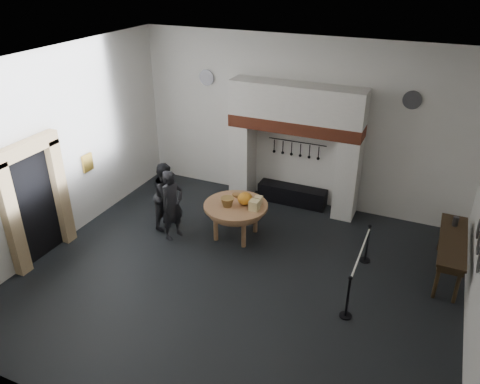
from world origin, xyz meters
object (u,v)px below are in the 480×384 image
at_px(visitor_near, 172,205).
at_px(barrier_post_near, 348,298).
at_px(iron_range, 292,195).
at_px(barrier_post_far, 367,244).
at_px(visitor_far, 167,195).
at_px(work_table, 236,206).
at_px(side_table, 453,240).

xyz_separation_m(visitor_near, barrier_post_near, (4.51, -1.14, -0.43)).
distance_m(iron_range, barrier_post_far, 3.12).
bearing_deg(visitor_far, barrier_post_near, -106.60).
bearing_deg(visitor_near, iron_range, -18.36).
bearing_deg(visitor_near, work_table, -46.73).
bearing_deg(visitor_near, barrier_post_near, -85.94).
distance_m(iron_range, visitor_far, 3.55).
relative_size(iron_range, barrier_post_near, 2.11).
distance_m(visitor_near, barrier_post_near, 4.67).
height_order(side_table, barrier_post_near, same).
relative_size(iron_range, side_table, 0.86).
bearing_deg(barrier_post_near, visitor_near, 165.83).
bearing_deg(iron_range, visitor_far, -135.80).
distance_m(work_table, barrier_post_far, 3.16).
bearing_deg(barrier_post_near, iron_range, 121.14).
xyz_separation_m(iron_range, visitor_near, (-2.11, -2.84, 0.63)).
xyz_separation_m(barrier_post_near, barrier_post_far, (0.00, 2.00, 0.00)).
distance_m(side_table, barrier_post_near, 2.83).
relative_size(iron_range, work_table, 1.22).
distance_m(visitor_near, barrier_post_far, 4.61).
bearing_deg(work_table, iron_range, 71.64).
xyz_separation_m(work_table, barrier_post_near, (3.13, -1.78, -0.39)).
xyz_separation_m(work_table, visitor_far, (-1.78, -0.24, 0.02)).
distance_m(visitor_far, barrier_post_far, 4.95).
bearing_deg(visitor_near, barrier_post_far, -60.96).
bearing_deg(barrier_post_near, visitor_far, 162.60).
xyz_separation_m(side_table, barrier_post_far, (-1.70, -0.22, -0.42)).
relative_size(visitor_far, side_table, 0.79).
relative_size(work_table, visitor_far, 0.90).
xyz_separation_m(visitor_far, side_table, (6.61, 0.68, 0.01)).
xyz_separation_m(visitor_near, visitor_far, (-0.40, 0.40, -0.02)).
bearing_deg(barrier_post_far, visitor_far, -174.64).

